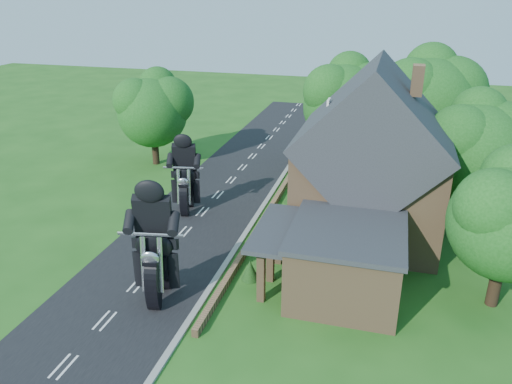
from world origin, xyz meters
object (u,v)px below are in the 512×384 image
(annex, at_px, (343,259))
(motorcycle_follow, at_px, (187,200))
(motorcycle_lead, at_px, (159,283))
(house, at_px, (370,164))
(garden_wall, at_px, (262,223))

(annex, relative_size, motorcycle_follow, 4.10)
(motorcycle_lead, bearing_deg, motorcycle_follow, -84.94)
(annex, xyz_separation_m, motorcycle_follow, (-10.85, 6.58, -0.97))
(annex, bearing_deg, house, 84.76)
(motorcycle_lead, distance_m, motorcycle_follow, 9.93)
(garden_wall, relative_size, motorcycle_lead, 11.09)
(house, relative_size, motorcycle_lead, 5.16)
(annex, relative_size, motorcycle_lead, 3.55)
(motorcycle_lead, xyz_separation_m, motorcycle_follow, (-2.63, 9.58, -0.12))
(motorcycle_follow, bearing_deg, motorcycle_lead, 93.85)
(garden_wall, bearing_deg, house, 9.17)
(annex, distance_m, motorcycle_follow, 12.73)
(house, bearing_deg, motorcycle_lead, -132.08)
(garden_wall, distance_m, annex, 8.19)
(garden_wall, relative_size, motorcycle_follow, 12.79)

